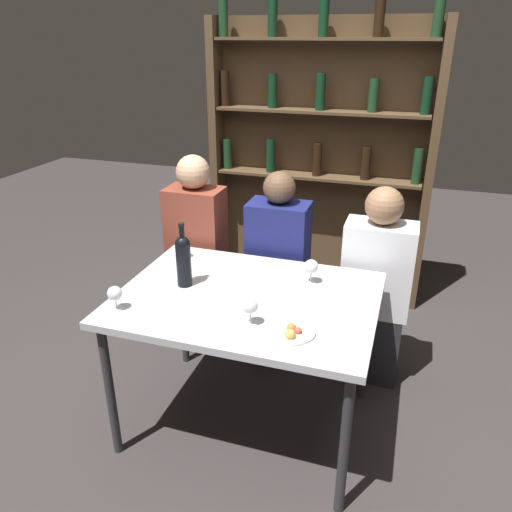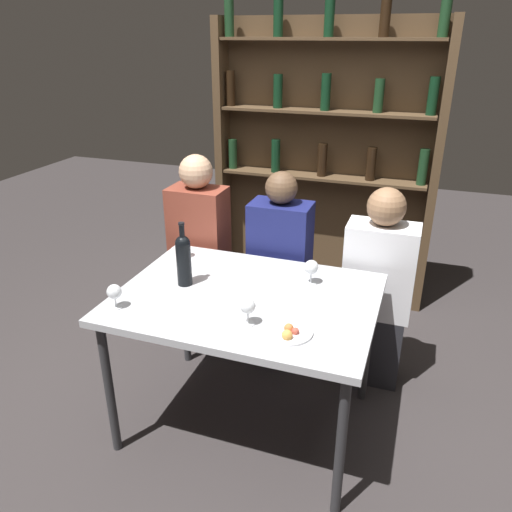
% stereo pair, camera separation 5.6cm
% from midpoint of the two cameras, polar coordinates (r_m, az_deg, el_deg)
% --- Properties ---
extents(ground_plane, '(10.00, 10.00, 0.00)m').
position_cam_midpoint_polar(ground_plane, '(2.87, -0.37, -18.30)').
color(ground_plane, '#332D2D').
extents(dining_table, '(1.24, 0.92, 0.78)m').
position_cam_midpoint_polar(dining_table, '(2.44, -0.41, -5.88)').
color(dining_table, '#B7BABF').
rests_on(dining_table, ground_plane).
extents(wine_rack_wall, '(1.65, 0.21, 2.16)m').
position_cam_midpoint_polar(wine_rack_wall, '(3.81, 8.22, 11.61)').
color(wine_rack_wall, '#4C3823').
rests_on(wine_rack_wall, ground_plane).
extents(wine_bottle, '(0.07, 0.07, 0.33)m').
position_cam_midpoint_polar(wine_bottle, '(2.48, -7.64, -0.19)').
color(wine_bottle, black).
rests_on(wine_bottle, dining_table).
extents(wine_glass_0, '(0.06, 0.06, 0.11)m').
position_cam_midpoint_polar(wine_glass_0, '(2.81, -7.69, 1.30)').
color(wine_glass_0, silver).
rests_on(wine_glass_0, dining_table).
extents(wine_glass_1, '(0.07, 0.07, 0.12)m').
position_cam_midpoint_polar(wine_glass_1, '(2.14, -0.18, -5.83)').
color(wine_glass_1, silver).
rests_on(wine_glass_1, dining_table).
extents(wine_glass_2, '(0.07, 0.07, 0.13)m').
position_cam_midpoint_polar(wine_glass_2, '(2.50, 6.99, -1.34)').
color(wine_glass_2, silver).
rests_on(wine_glass_2, dining_table).
extents(wine_glass_3, '(0.07, 0.07, 0.12)m').
position_cam_midpoint_polar(wine_glass_3, '(2.35, -15.23, -4.04)').
color(wine_glass_3, silver).
rests_on(wine_glass_3, dining_table).
extents(food_plate_0, '(0.21, 0.21, 0.05)m').
position_cam_midpoint_polar(food_plate_0, '(2.12, 4.48, -8.63)').
color(food_plate_0, white).
rests_on(food_plate_0, dining_table).
extents(seated_person_left, '(0.34, 0.22, 1.29)m').
position_cam_midpoint_polar(seated_person_left, '(3.19, -5.89, -0.41)').
color(seated_person_left, '#26262B').
rests_on(seated_person_left, ground_plane).
extents(seated_person_center, '(0.35, 0.22, 1.23)m').
position_cam_midpoint_polar(seated_person_center, '(3.03, 3.23, -2.37)').
color(seated_person_center, '#26262B').
rests_on(seated_person_center, ground_plane).
extents(seated_person_right, '(0.39, 0.22, 1.20)m').
position_cam_midpoint_polar(seated_person_right, '(2.95, 14.16, -4.27)').
color(seated_person_right, '#26262B').
rests_on(seated_person_right, ground_plane).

